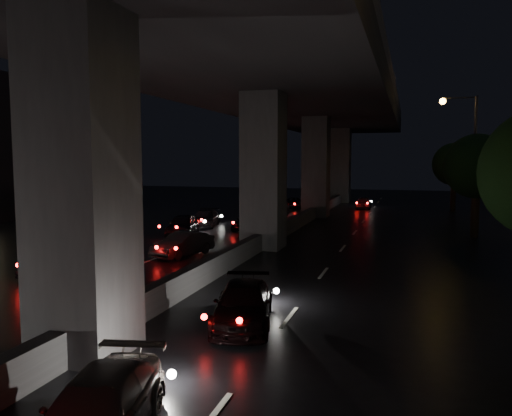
% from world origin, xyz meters
% --- Properties ---
extents(ground, '(120.00, 120.00, 0.00)m').
position_xyz_m(ground, '(0.00, 0.00, 0.00)').
color(ground, black).
rests_on(ground, ground).
extents(viaduct, '(12.00, 80.00, 10.50)m').
position_xyz_m(viaduct, '(0.00, 5.00, 8.34)').
color(viaduct, '#38383B').
rests_on(viaduct, ground).
extents(median_barrier, '(0.45, 70.00, 0.85)m').
position_xyz_m(median_barrier, '(0.00, 5.00, 0.42)').
color(median_barrier, '#38383B').
rests_on(median_barrier, ground).
extents(tree_c, '(3.80, 3.80, 6.12)m').
position_xyz_m(tree_c, '(11.00, 12.00, 4.20)').
color(tree_c, black).
rests_on(tree_c, ground).
extents(tree_d, '(3.80, 3.80, 6.12)m').
position_xyz_m(tree_d, '(11.00, 28.00, 4.20)').
color(tree_d, black).
rests_on(tree_d, ground).
extents(streetlight_far, '(2.52, 0.44, 9.00)m').
position_xyz_m(streetlight_far, '(10.97, 18.00, 5.66)').
color(streetlight_far, '#2D2D33').
rests_on(streetlight_far, ground).
extents(car_2, '(2.28, 3.97, 1.08)m').
position_xyz_m(car_2, '(2.56, -13.25, 0.54)').
color(car_2, '#4C4441').
rests_on(car_2, ground).
extents(car_3, '(2.43, 4.11, 1.12)m').
position_xyz_m(car_3, '(2.90, -6.94, 0.56)').
color(car_3, black).
rests_on(car_3, ground).
extents(car_4, '(1.26, 3.52, 1.16)m').
position_xyz_m(car_4, '(-6.09, -3.30, 0.58)').
color(car_4, black).
rests_on(car_4, ground).
extents(car_5, '(2.06, 3.67, 1.15)m').
position_xyz_m(car_5, '(-3.04, 1.66, 0.57)').
color(car_5, black).
rests_on(car_5, ground).
extents(car_6, '(2.35, 4.09, 1.31)m').
position_xyz_m(car_6, '(-5.89, 7.61, 0.66)').
color(car_6, black).
rests_on(car_6, ground).
extents(car_7, '(2.41, 4.23, 1.16)m').
position_xyz_m(car_7, '(-6.20, 11.81, 0.58)').
color(car_7, black).
rests_on(car_7, ground).
extents(car_8, '(1.70, 3.58, 1.18)m').
position_xyz_m(car_8, '(-2.71, 10.99, 0.59)').
color(car_8, black).
rests_on(car_8, ground).
extents(car_9, '(1.25, 3.26, 1.06)m').
position_xyz_m(car_9, '(-2.84, 18.74, 0.53)').
color(car_9, '#463F3C').
rests_on(car_9, ground).
extents(car_10, '(2.66, 4.16, 1.07)m').
position_xyz_m(car_10, '(-3.11, 25.73, 0.53)').
color(car_10, black).
rests_on(car_10, ground).
extents(car_11, '(1.97, 4.04, 1.11)m').
position_xyz_m(car_11, '(-6.21, 29.17, 0.55)').
color(car_11, black).
rests_on(car_11, ground).
extents(car_12, '(1.47, 3.42, 1.15)m').
position_xyz_m(car_12, '(3.13, 28.09, 0.58)').
color(car_12, '#4E4F55').
rests_on(car_12, ground).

